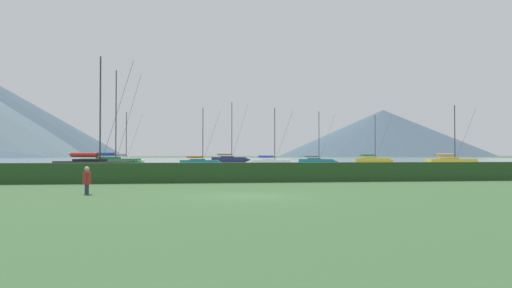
% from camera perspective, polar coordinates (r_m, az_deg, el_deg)
% --- Properties ---
extents(ground_plane, '(1000.00, 1000.00, 0.00)m').
position_cam_1_polar(ground_plane, '(21.05, -1.16, -6.09)').
color(ground_plane, '#385B33').
extents(harbor_water, '(320.00, 246.00, 0.00)m').
position_cam_1_polar(harbor_water, '(157.85, -7.16, -1.86)').
color(harbor_water, '#8C9EA3').
rests_on(harbor_water, ground_plane).
extents(hedge_line, '(80.00, 1.20, 1.26)m').
position_cam_1_polar(hedge_line, '(31.94, -3.54, -3.29)').
color(hedge_line, '#284C23').
rests_on(hedge_line, ground_plane).
extents(sailboat_slip_0, '(7.10, 3.14, 9.05)m').
position_cam_1_polar(sailboat_slip_0, '(76.81, 1.86, -2.12)').
color(sailboat_slip_0, white).
rests_on(sailboat_slip_0, harbor_water).
extents(sailboat_slip_2, '(7.13, 4.01, 9.53)m').
position_cam_1_polar(sailboat_slip_2, '(89.67, 7.02, -1.97)').
color(sailboat_slip_2, '#19707A').
rests_on(sailboat_slip_2, harbor_water).
extents(sailboat_slip_3, '(8.31, 3.18, 9.33)m').
position_cam_1_polar(sailboat_slip_3, '(80.86, 21.69, -1.92)').
color(sailboat_slip_3, gold).
rests_on(sailboat_slip_3, harbor_water).
extents(sailboat_slip_6, '(9.10, 4.70, 13.60)m').
position_cam_1_polar(sailboat_slip_6, '(71.95, -16.30, -1.98)').
color(sailboat_slip_6, '#236B38').
rests_on(sailboat_slip_6, harbor_water).
extents(sailboat_slip_7, '(8.49, 4.87, 11.16)m').
position_cam_1_polar(sailboat_slip_7, '(49.47, -18.10, -2.41)').
color(sailboat_slip_7, black).
rests_on(sailboat_slip_7, harbor_water).
extents(sailboat_slip_8, '(8.42, 4.60, 10.11)m').
position_cam_1_polar(sailboat_slip_8, '(99.96, -15.03, -1.81)').
color(sailboat_slip_8, white).
rests_on(sailboat_slip_8, harbor_water).
extents(sailboat_slip_9, '(8.93, 3.83, 13.58)m').
position_cam_1_polar(sailboat_slip_9, '(110.80, -3.09, -1.75)').
color(sailboat_slip_9, navy).
rests_on(sailboat_slip_9, harbor_water).
extents(sailboat_slip_10, '(6.91, 3.07, 9.07)m').
position_cam_1_polar(sailboat_slip_10, '(77.19, -6.47, -2.12)').
color(sailboat_slip_10, '#19707A').
rests_on(sailboat_slip_10, harbor_water).
extents(sailboat_slip_11, '(8.05, 4.30, 9.90)m').
position_cam_1_polar(sailboat_slip_11, '(103.56, 13.35, -1.81)').
color(sailboat_slip_11, gold).
rests_on(sailboat_slip_11, harbor_water).
extents(person_seated_viewer, '(0.36, 0.57, 1.25)m').
position_cam_1_polar(person_seated_viewer, '(23.42, -18.96, -3.85)').
color(person_seated_viewer, '#2D3347').
rests_on(person_seated_viewer, ground_plane).
extents(distant_hill_far_shoulder, '(194.24, 194.24, 43.07)m').
position_cam_1_polar(distant_hill_far_shoulder, '(471.15, 14.46, 1.22)').
color(distant_hill_far_shoulder, '#425666').
rests_on(distant_hill_far_shoulder, ground_plane).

